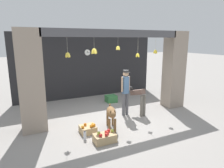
{
  "coord_description": "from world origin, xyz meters",
  "views": [
    {
      "loc": [
        -2.96,
        -5.75,
        2.66
      ],
      "look_at": [
        0.0,
        0.46,
        1.13
      ],
      "focal_mm": 32.0,
      "sensor_mm": 36.0,
      "label": 1
    }
  ],
  "objects_px": {
    "fruit_crate_apples": "(105,138)",
    "produce_box_green": "(111,99)",
    "fruit_crate_oranges": "(88,129)",
    "water_bottle": "(85,136)",
    "shopkeeper": "(125,89)",
    "wall_clock": "(87,52)",
    "dog": "(111,113)",
    "worker_stooping": "(139,97)"
  },
  "relations": [
    {
      "from": "worker_stooping",
      "to": "wall_clock",
      "type": "height_order",
      "value": "wall_clock"
    },
    {
      "from": "produce_box_green",
      "to": "water_bottle",
      "type": "relative_size",
      "value": 1.78
    },
    {
      "from": "fruit_crate_oranges",
      "to": "fruit_crate_apples",
      "type": "height_order",
      "value": "fruit_crate_apples"
    },
    {
      "from": "shopkeeper",
      "to": "water_bottle",
      "type": "relative_size",
      "value": 6.53
    },
    {
      "from": "worker_stooping",
      "to": "water_bottle",
      "type": "distance_m",
      "value": 2.58
    },
    {
      "from": "worker_stooping",
      "to": "produce_box_green",
      "type": "relative_size",
      "value": 2.23
    },
    {
      "from": "produce_box_green",
      "to": "worker_stooping",
      "type": "bearing_deg",
      "value": -82.32
    },
    {
      "from": "wall_clock",
      "to": "produce_box_green",
      "type": "bearing_deg",
      "value": -63.19
    },
    {
      "from": "worker_stooping",
      "to": "shopkeeper",
      "type": "bearing_deg",
      "value": 138.42
    },
    {
      "from": "worker_stooping",
      "to": "fruit_crate_oranges",
      "type": "height_order",
      "value": "worker_stooping"
    },
    {
      "from": "produce_box_green",
      "to": "dog",
      "type": "bearing_deg",
      "value": -115.05
    },
    {
      "from": "dog",
      "to": "produce_box_green",
      "type": "relative_size",
      "value": 2.2
    },
    {
      "from": "fruit_crate_apples",
      "to": "wall_clock",
      "type": "relative_size",
      "value": 2.01
    },
    {
      "from": "water_bottle",
      "to": "wall_clock",
      "type": "distance_m",
      "value": 4.69
    },
    {
      "from": "shopkeeper",
      "to": "wall_clock",
      "type": "bearing_deg",
      "value": -84.17
    },
    {
      "from": "fruit_crate_apples",
      "to": "produce_box_green",
      "type": "relative_size",
      "value": 1.3
    },
    {
      "from": "shopkeeper",
      "to": "fruit_crate_apples",
      "type": "relative_size",
      "value": 2.83
    },
    {
      "from": "shopkeeper",
      "to": "fruit_crate_apples",
      "type": "height_order",
      "value": "shopkeeper"
    },
    {
      "from": "shopkeeper",
      "to": "water_bottle",
      "type": "bearing_deg",
      "value": 28.65
    },
    {
      "from": "shopkeeper",
      "to": "worker_stooping",
      "type": "xyz_separation_m",
      "value": [
        0.43,
        -0.2,
        -0.31
      ]
    },
    {
      "from": "dog",
      "to": "worker_stooping",
      "type": "xyz_separation_m",
      "value": [
        1.41,
        0.7,
        0.14
      ]
    },
    {
      "from": "fruit_crate_apples",
      "to": "water_bottle",
      "type": "relative_size",
      "value": 2.31
    },
    {
      "from": "dog",
      "to": "shopkeeper",
      "type": "bearing_deg",
      "value": 150.36
    },
    {
      "from": "worker_stooping",
      "to": "water_bottle",
      "type": "relative_size",
      "value": 3.96
    },
    {
      "from": "water_bottle",
      "to": "shopkeeper",
      "type": "bearing_deg",
      "value": 31.44
    },
    {
      "from": "worker_stooping",
      "to": "wall_clock",
      "type": "bearing_deg",
      "value": 88.55
    },
    {
      "from": "shopkeeper",
      "to": "worker_stooping",
      "type": "relative_size",
      "value": 1.65
    },
    {
      "from": "worker_stooping",
      "to": "wall_clock",
      "type": "distance_m",
      "value": 3.46
    },
    {
      "from": "dog",
      "to": "produce_box_green",
      "type": "distance_m",
      "value": 2.78
    },
    {
      "from": "fruit_crate_oranges",
      "to": "produce_box_green",
      "type": "xyz_separation_m",
      "value": [
        1.87,
        2.39,
        0.03
      ]
    },
    {
      "from": "wall_clock",
      "to": "shopkeeper",
      "type": "bearing_deg",
      "value": -81.38
    },
    {
      "from": "water_bottle",
      "to": "fruit_crate_oranges",
      "type": "bearing_deg",
      "value": 59.74
    },
    {
      "from": "fruit_crate_oranges",
      "to": "water_bottle",
      "type": "bearing_deg",
      "value": -120.26
    },
    {
      "from": "water_bottle",
      "to": "wall_clock",
      "type": "height_order",
      "value": "wall_clock"
    },
    {
      "from": "fruit_crate_apples",
      "to": "produce_box_green",
      "type": "xyz_separation_m",
      "value": [
        1.65,
        3.11,
        0.02
      ]
    },
    {
      "from": "shopkeeper",
      "to": "wall_clock",
      "type": "height_order",
      "value": "wall_clock"
    },
    {
      "from": "produce_box_green",
      "to": "wall_clock",
      "type": "height_order",
      "value": "wall_clock"
    },
    {
      "from": "fruit_crate_oranges",
      "to": "water_bottle",
      "type": "distance_m",
      "value": 0.43
    },
    {
      "from": "shopkeeper",
      "to": "worker_stooping",
      "type": "height_order",
      "value": "shopkeeper"
    },
    {
      "from": "produce_box_green",
      "to": "wall_clock",
      "type": "relative_size",
      "value": 1.55
    },
    {
      "from": "fruit_crate_oranges",
      "to": "fruit_crate_apples",
      "type": "relative_size",
      "value": 0.77
    },
    {
      "from": "fruit_crate_oranges",
      "to": "wall_clock",
      "type": "distance_m",
      "value": 4.31
    }
  ]
}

